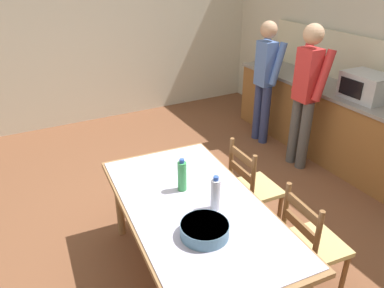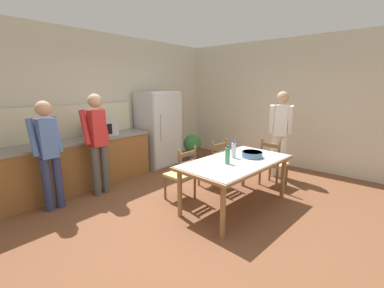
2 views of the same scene
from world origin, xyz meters
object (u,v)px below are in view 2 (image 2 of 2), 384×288
object	(u,v)px
dining_table	(236,165)
person_at_sink	(48,150)
bottle_off_centre	(234,150)
chair_head_end	(273,163)
potted_plant	(192,146)
microwave	(102,128)
serving_bowl	(252,154)
person_at_counter	(98,139)
chair_side_far_left	(182,174)
refrigerator	(159,129)
chair_side_far_right	(214,164)
person_by_table	(280,130)
bottle_near_centre	(227,155)

from	to	relation	value
dining_table	person_at_sink	distance (m)	2.81
person_at_sink	dining_table	bearing A→B (deg)	-138.13
bottle_off_centre	chair_head_end	bearing A→B (deg)	-10.04
potted_plant	microwave	bearing A→B (deg)	168.36
serving_bowl	potted_plant	size ratio (longest dim) A/B	0.48
person_at_counter	dining_table	bearing A→B (deg)	-152.27
serving_bowl	person_at_counter	world-z (taller)	person_at_counter
serving_bowl	chair_side_far_left	distance (m)	1.18
refrigerator	serving_bowl	size ratio (longest dim) A/B	5.41
dining_table	serving_bowl	size ratio (longest dim) A/B	5.94
person_at_sink	chair_side_far_right	bearing A→B (deg)	-119.75
dining_table	chair_head_end	world-z (taller)	chair_head_end
person_at_counter	potted_plant	bearing A→B (deg)	-88.42
person_by_table	chair_side_far_right	bearing A→B (deg)	-48.12
microwave	chair_side_far_left	bearing A→B (deg)	-79.24
chair_head_end	serving_bowl	bearing A→B (deg)	99.62
person_by_table	dining_table	bearing A→B (deg)	-18.09
serving_bowl	person_at_counter	xyz separation A→B (m)	(-1.40, 2.16, 0.17)
bottle_off_centre	person_at_counter	xyz separation A→B (m)	(-1.18, 1.95, 0.10)
bottle_near_centre	person_at_counter	xyz separation A→B (m)	(-0.86, 2.05, 0.10)
bottle_off_centre	serving_bowl	xyz separation A→B (m)	(0.22, -0.21, -0.07)
chair_side_far_right	person_at_counter	xyz separation A→B (m)	(-1.55, 1.31, 0.53)
serving_bowl	chair_side_far_left	world-z (taller)	chair_side_far_left
person_at_sink	person_by_table	xyz separation A→B (m)	(3.63, -2.04, 0.06)
person_at_sink	potted_plant	xyz separation A→B (m)	(3.35, 0.05, -0.54)
person_at_sink	chair_head_end	bearing A→B (deg)	-125.13
bottle_near_centre	chair_head_end	xyz separation A→B (m)	(1.44, -0.10, -0.44)
dining_table	bottle_near_centre	xyz separation A→B (m)	(-0.23, 0.02, 0.20)
dining_table	potted_plant	world-z (taller)	dining_table
refrigerator	serving_bowl	xyz separation A→B (m)	(-0.44, -2.66, -0.06)
refrigerator	microwave	bearing A→B (deg)	179.26
chair_side_far_right	person_at_sink	xyz separation A→B (m)	(-2.33, 1.33, 0.49)
dining_table	refrigerator	bearing A→B (deg)	73.53
bottle_near_centre	bottle_off_centre	size ratio (longest dim) A/B	1.00
refrigerator	bottle_near_centre	distance (m)	2.73
person_at_counter	potted_plant	size ratio (longest dim) A/B	2.60
microwave	person_by_table	world-z (taller)	person_by_table
dining_table	chair_side_far_right	distance (m)	0.91
chair_side_far_left	person_at_counter	xyz separation A→B (m)	(-0.73, 1.26, 0.53)
serving_bowl	person_at_counter	size ratio (longest dim) A/B	0.18
potted_plant	chair_head_end	bearing A→B (deg)	-97.00
chair_head_end	person_at_counter	size ratio (longest dim) A/B	0.52
refrigerator	person_by_table	xyz separation A→B (m)	(1.00, -2.52, 0.12)
chair_side_far_left	chair_side_far_right	size ratio (longest dim) A/B	1.00
person_by_table	potted_plant	bearing A→B (deg)	-101.79
chair_side_far_left	chair_head_end	bearing A→B (deg)	152.60
bottle_near_centre	chair_head_end	bearing A→B (deg)	-3.86
refrigerator	chair_head_end	size ratio (longest dim) A/B	1.90
refrigerator	person_at_counter	distance (m)	1.91
serving_bowl	person_at_sink	size ratio (longest dim) A/B	0.19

